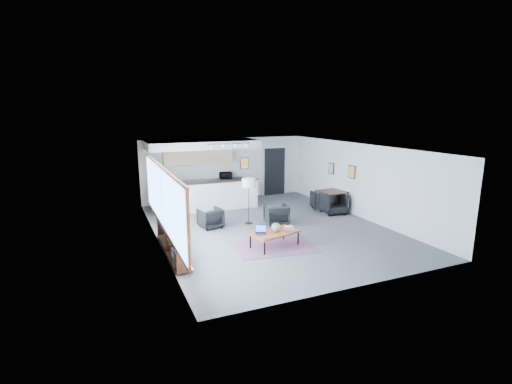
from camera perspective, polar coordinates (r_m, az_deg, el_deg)
name	(u,v)px	position (r m, az deg, el deg)	size (l,w,h in m)	color
room	(269,188)	(11.73, 2.08, 0.56)	(7.02, 9.02, 2.62)	#49494C
window	(163,200)	(9.86, -14.17, -1.14)	(0.10, 5.95, 1.66)	#8CBFFF
console	(172,242)	(10.06, -12.77, -7.52)	(0.35, 3.00, 0.80)	black
kitchenette	(202,171)	(14.76, -8.29, 3.16)	(4.20, 1.96, 2.60)	white
doorway	(274,171)	(16.67, 2.82, 3.26)	(1.10, 0.12, 2.15)	black
track_light	(229,145)	(13.36, -4.23, 7.29)	(1.60, 0.07, 0.15)	silver
wall_art_lower	(352,172)	(13.81, 14.54, 3.00)	(0.03, 0.38, 0.48)	black
wall_art_upper	(331,168)	(14.85, 11.50, 3.58)	(0.03, 0.34, 0.44)	black
kilim_rug	(274,246)	(10.42, 2.86, -8.37)	(2.36, 1.76, 0.01)	#593146
coffee_table	(275,233)	(10.29, 2.89, -6.32)	(1.46, 1.03, 0.43)	brown
laptop	(261,231)	(10.15, 0.75, -6.01)	(0.37, 0.34, 0.22)	black
ceramic_pot	(276,227)	(10.26, 3.08, -5.45)	(0.25, 0.25, 0.25)	gray
book_stack	(289,228)	(10.56, 5.10, -5.47)	(0.33, 0.29, 0.08)	silver
coaster	(283,233)	(10.18, 4.12, -6.33)	(0.12, 0.12, 0.01)	#E5590C
armchair_left	(210,217)	(12.05, -7.04, -3.85)	(0.68, 0.64, 0.70)	black
armchair_right	(276,213)	(12.32, 3.16, -3.32)	(0.72, 0.68, 0.75)	black
floor_lamp	(249,184)	(12.20, -1.14, 1.18)	(0.52, 0.52, 1.53)	black
dining_table	(332,193)	(14.11, 11.55, -0.14)	(1.02, 1.02, 0.78)	black
dining_chair_near	(333,204)	(13.90, 11.82, -1.82)	(0.69, 0.65, 0.71)	black
dining_chair_far	(323,200)	(14.49, 10.34, -1.28)	(0.65, 0.61, 0.67)	black
microwave	(226,175)	(15.53, -4.68, 2.65)	(0.49, 0.27, 0.33)	black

